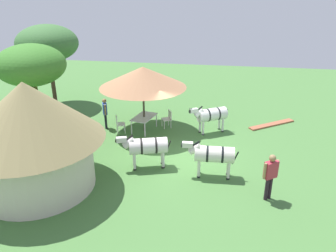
{
  "coord_description": "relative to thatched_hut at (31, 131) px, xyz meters",
  "views": [
    {
      "loc": [
        -12.4,
        -1.39,
        6.74
      ],
      "look_at": [
        0.85,
        0.79,
        1.0
      ],
      "focal_mm": 35.04,
      "sensor_mm": 36.0,
      "label": 1
    }
  ],
  "objects": [
    {
      "name": "ground_plane",
      "position": [
        3.13,
        -4.88,
        -2.19
      ],
      "size": [
        36.0,
        36.0,
        0.0
      ],
      "primitive_type": "plane",
      "color": "#457539"
    },
    {
      "name": "thatched_hut",
      "position": [
        0.0,
        0.0,
        0.0
      ],
      "size": [
        5.02,
        5.02,
        3.94
      ],
      "rotation": [
        0.0,
        0.0,
        2.9
      ],
      "color": "beige",
      "rests_on": "ground_plane"
    },
    {
      "name": "shade_umbrella",
      "position": [
        5.56,
        -2.61,
        0.57
      ],
      "size": [
        4.2,
        4.2,
        3.26
      ],
      "color": "#453D30",
      "rests_on": "ground_plane"
    },
    {
      "name": "patio_dining_table",
      "position": [
        5.56,
        -2.61,
        -1.54
      ],
      "size": [
        1.62,
        1.17,
        0.74
      ],
      "rotation": [
        0.0,
        0.0,
        -0.24
      ],
      "color": "silver",
      "rests_on": "ground_plane"
    },
    {
      "name": "patio_chair_near_hut",
      "position": [
        5.07,
        -1.44,
        -1.67
      ],
      "size": [
        0.57,
        0.56,
        0.9
      ],
      "rotation": [
        0.0,
        0.0,
        -2.74
      ],
      "color": "silver",
      "rests_on": "ground_plane"
    },
    {
      "name": "patio_chair_east_end",
      "position": [
        6.17,
        -3.72,
        -1.67
      ],
      "size": [
        0.59,
        0.58,
        0.9
      ],
      "rotation": [
        0.0,
        0.0,
        0.5
      ],
      "color": "silver",
      "rests_on": "ground_plane"
    },
    {
      "name": "guest_beside_umbrella",
      "position": [
        5.49,
        -0.61,
        -1.24
      ],
      "size": [
        0.53,
        0.36,
        1.59
      ],
      "rotation": [
        0.0,
        0.0,
        0.42
      ],
      "color": "black",
      "rests_on": "ground_plane"
    },
    {
      "name": "standing_watcher",
      "position": [
        0.55,
        -8.1,
        -1.17
      ],
      "size": [
        0.44,
        0.51,
        1.71
      ],
      "rotation": [
        0.0,
        0.0,
        -0.94
      ],
      "color": "black",
      "rests_on": "ground_plane"
    },
    {
      "name": "zebra_nearest_camera",
      "position": [
        5.85,
        -5.91,
        -1.26
      ],
      "size": [
        1.33,
        1.87,
        1.47
      ],
      "rotation": [
        0.0,
        0.0,
        0.54
      ],
      "color": "silver",
      "rests_on": "ground_plane"
    },
    {
      "name": "zebra_by_umbrella",
      "position": [
        1.73,
        -6.16,
        -1.27
      ],
      "size": [
        0.67,
        2.16,
        1.46
      ],
      "rotation": [
        0.0,
        0.0,
        0.04
      ],
      "color": "silver",
      "rests_on": "ground_plane"
    },
    {
      "name": "zebra_toward_hut",
      "position": [
        2.0,
        -3.56,
        -1.27
      ],
      "size": [
        1.05,
        2.11,
        1.46
      ],
      "rotation": [
        0.0,
        0.0,
        0.3
      ],
      "color": "silver",
      "rests_on": "ground_plane"
    },
    {
      "name": "acacia_tree_right_background",
      "position": [
        8.58,
        3.74,
        1.51
      ],
      "size": [
        3.53,
        3.53,
        4.77
      ],
      "color": "#412F20",
      "rests_on": "ground_plane"
    },
    {
      "name": "acacia_tree_left_background",
      "position": [
        4.4,
        2.36,
        1.21
      ],
      "size": [
        3.17,
        3.17,
        4.37
      ],
      "color": "#40411E",
      "rests_on": "ground_plane"
    },
    {
      "name": "brick_patio_kerb",
      "position": [
        7.31,
        -9.08,
        -2.15
      ],
      "size": [
        1.92,
        2.49,
        0.08
      ],
      "primitive_type": "cube",
      "rotation": [
        0.0,
        0.0,
        2.19
      ],
      "color": "#9D583C",
      "rests_on": "ground_plane"
    }
  ]
}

